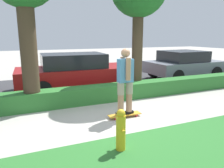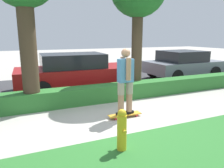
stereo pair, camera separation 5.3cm
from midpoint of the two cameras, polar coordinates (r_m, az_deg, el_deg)
name	(u,v)px [view 2 (the right image)]	position (r m, az deg, el deg)	size (l,w,h in m)	color
ground_plane	(118,118)	(5.93, 1.45, -8.79)	(60.00, 60.00, 0.00)	#ADA89E
street_asphalt	(78,86)	(9.74, -9.08, -0.39)	(17.74, 5.00, 0.01)	#38383A
hedge_row	(98,94)	(7.26, -3.91, -2.56)	(17.74, 0.60, 0.54)	#2D702D
skateboard	(125,115)	(5.96, 3.14, -7.98)	(0.91, 0.24, 0.08)	gold
skater_person	(125,80)	(5.70, 3.25, 1.05)	(0.51, 0.45, 1.76)	black
parked_car_middle	(75,71)	(9.00, -9.71, 3.41)	(4.76, 2.08, 1.46)	maroon
parked_car_rear	(183,64)	(11.66, 17.87, 5.00)	(3.86, 2.09, 1.42)	slate
fire_hydrant	(122,130)	(4.22, 2.21, -11.86)	(0.18, 0.29, 0.82)	gold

